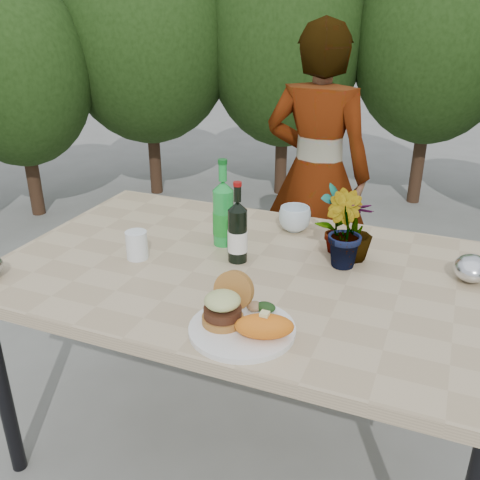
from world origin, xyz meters
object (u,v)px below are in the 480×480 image
at_px(dinner_plate, 242,329).
at_px(person, 317,174).
at_px(patio_table, 249,283).
at_px(wine_bottle, 238,233).

bearing_deg(dinner_plate, person, 97.19).
height_order(patio_table, wine_bottle, wine_bottle).
bearing_deg(dinner_plate, patio_table, 108.40).
bearing_deg(wine_bottle, person, 115.58).
bearing_deg(dinner_plate, wine_bottle, 114.09).
distance_m(patio_table, person, 1.11).
bearing_deg(person, dinner_plate, 97.75).
relative_size(patio_table, person, 1.08).
height_order(patio_table, dinner_plate, dinner_plate).
height_order(wine_bottle, person, person).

